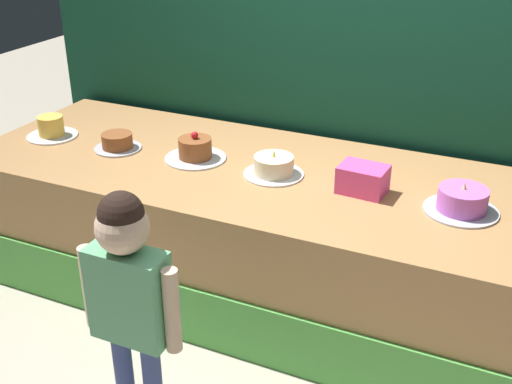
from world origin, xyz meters
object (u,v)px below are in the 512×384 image
at_px(cake_left, 117,142).
at_px(cake_center_left, 195,150).
at_px(cake_right, 462,201).
at_px(cake_far_left, 51,128).
at_px(child_figure, 129,288).
at_px(pink_box, 363,179).
at_px(cake_center_right, 274,167).

height_order(cake_left, cake_center_left, cake_center_left).
xyz_separation_m(cake_center_left, cake_right, (1.47, -0.03, 0.00)).
distance_m(cake_far_left, cake_right, 2.45).
bearing_deg(child_figure, cake_left, 127.24).
distance_m(cake_left, cake_center_left, 0.49).
height_order(child_figure, cake_right, child_figure).
height_order(pink_box, cake_center_right, cake_center_right).
bearing_deg(cake_left, cake_center_right, 2.62).
height_order(cake_center_right, cake_right, cake_right).
height_order(pink_box, cake_left, pink_box).
bearing_deg(cake_left, cake_right, 0.93).
relative_size(cake_center_right, cake_right, 0.91).
bearing_deg(child_figure, cake_center_right, 84.83).
bearing_deg(child_figure, cake_right, 47.30).
relative_size(cake_far_left, cake_left, 1.11).
relative_size(cake_far_left, cake_center_left, 0.88).
xyz_separation_m(child_figure, cake_center_left, (-0.38, 1.21, 0.06)).
height_order(child_figure, pink_box, child_figure).
xyz_separation_m(child_figure, cake_far_left, (-1.36, 1.15, 0.06)).
bearing_deg(cake_far_left, cake_right, 0.76).
relative_size(child_figure, cake_center_left, 3.35).
bearing_deg(cake_center_right, cake_left, -177.38).
bearing_deg(cake_far_left, pink_box, 1.25).
xyz_separation_m(cake_far_left, cake_left, (0.49, 0.00, -0.01)).
xyz_separation_m(pink_box, cake_center_left, (-0.98, 0.02, -0.02)).
height_order(pink_box, cake_far_left, pink_box).
bearing_deg(cake_far_left, child_figure, -40.08).
distance_m(pink_box, cake_center_left, 0.98).
bearing_deg(pink_box, cake_left, -178.36).
distance_m(cake_left, cake_center_right, 0.98).
height_order(cake_far_left, cake_right, cake_right).
distance_m(child_figure, cake_left, 1.44).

